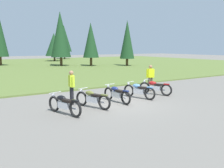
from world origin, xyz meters
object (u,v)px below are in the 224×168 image
motorcycle_navy (117,94)px  motorcycle_sky_blue (139,90)px  motorcycle_black (64,104)px  motorcycle_olive (92,99)px  motorcycle_red (155,87)px  rider_near_row_end (72,85)px  rider_with_back_turned (150,76)px

motorcycle_navy → motorcycle_sky_blue: bearing=6.2°
motorcycle_black → motorcycle_sky_blue: (4.70, 0.88, 0.00)m
motorcycle_black → motorcycle_olive: 1.58m
motorcycle_navy → motorcycle_red: (3.05, 0.48, 0.00)m
motorcycle_olive → motorcycle_navy: 1.62m
motorcycle_black → rider_near_row_end: 1.91m
motorcycle_black → motorcycle_olive: size_ratio=1.02×
motorcycle_navy → rider_near_row_end: (-2.10, 0.82, 0.51)m
rider_near_row_end → rider_with_back_turned: size_ratio=1.00×
motorcycle_olive → rider_near_row_end: bearing=114.0°
motorcycle_black → rider_near_row_end: (1.01, 1.53, 0.51)m
rider_near_row_end → motorcycle_navy: bearing=-21.3°
motorcycle_navy → motorcycle_red: bearing=8.9°
rider_near_row_end → rider_with_back_turned: same height
motorcycle_sky_blue → motorcycle_red: size_ratio=1.04×
motorcycle_black → motorcycle_sky_blue: bearing=10.7°
motorcycle_sky_blue → motorcycle_red: (1.47, 0.31, 0.00)m
rider_with_back_turned → motorcycle_navy: bearing=-156.9°
motorcycle_black → rider_with_back_turned: rider_with_back_turned is taller
rider_near_row_end → rider_with_back_turned: 5.75m
motorcycle_black → motorcycle_red: same height
motorcycle_navy → rider_near_row_end: 2.32m
motorcycle_red → motorcycle_sky_blue: bearing=-168.3°
motorcycle_sky_blue → motorcycle_red: bearing=11.7°
motorcycle_black → motorcycle_red: (6.17, 1.19, 0.00)m
motorcycle_black → rider_near_row_end: rider_near_row_end is taller
motorcycle_black → motorcycle_red: 6.28m
motorcycle_olive → motorcycle_red: same height
motorcycle_black → motorcycle_navy: size_ratio=0.97×
motorcycle_black → motorcycle_olive: (1.54, 0.36, 0.00)m
motorcycle_black → rider_near_row_end: bearing=56.5°
rider_near_row_end → rider_with_back_turned: (5.70, 0.71, 0.00)m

